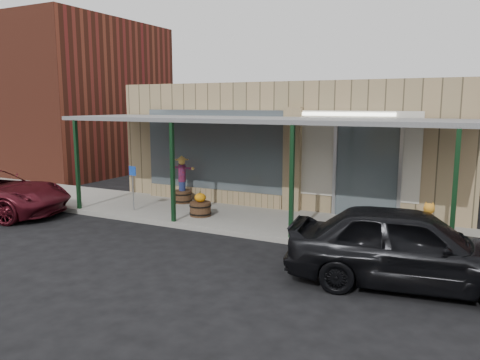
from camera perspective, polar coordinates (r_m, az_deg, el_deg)
The scene contains 9 objects.
ground at distance 11.03m, azimuth -6.82°, elevation -9.29°, with size 120.00×120.00×0.00m, color black.
sidewalk at distance 14.02m, azimuth 1.43°, elevation -4.88°, with size 40.00×3.20×0.15m, color gray.
storefront at distance 17.87m, azimuth 7.84°, elevation 4.66°, with size 12.00×6.25×4.20m.
awning at distance 13.57m, azimuth 1.41°, elevation 7.20°, with size 12.00×3.00×3.04m.
block_buildings_near at distance 18.27m, azimuth 15.09°, elevation 9.79°, with size 61.00×8.00×8.00m.
barrel_scarecrow at distance 16.10m, azimuth -7.05°, elevation -0.83°, with size 0.98×0.73×1.62m.
barrel_pumpkin at distance 14.18m, azimuth -4.86°, elevation -3.32°, with size 0.78×0.78×0.75m.
handicap_sign at distance 15.12m, azimuth -12.94°, elevation -0.25°, with size 0.29×0.06×1.42m.
parked_sedan at distance 9.62m, azimuth 19.90°, elevation -7.65°, with size 4.86×2.53×1.58m.
Camera 1 is at (5.89, -8.65, 3.50)m, focal length 35.00 mm.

